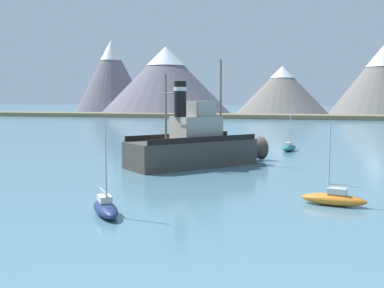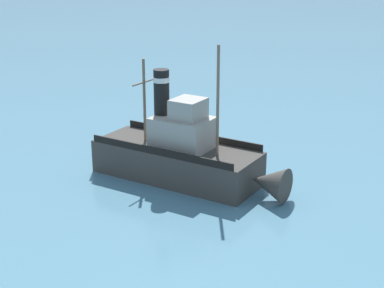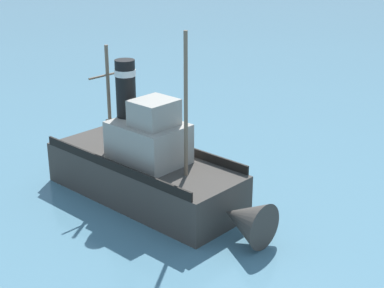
# 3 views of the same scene
# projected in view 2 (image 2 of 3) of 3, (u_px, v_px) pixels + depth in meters

# --- Properties ---
(ground_plane) EXTENTS (600.00, 600.00, 0.00)m
(ground_plane) POSITION_uv_depth(u_px,v_px,m) (175.00, 168.00, 44.16)
(ground_plane) COLOR teal
(old_tugboat) EXTENTS (12.20, 12.91, 9.90)m
(old_tugboat) POSITION_uv_depth(u_px,v_px,m) (184.00, 156.00, 41.49)
(old_tugboat) COLOR #423D38
(old_tugboat) RESTS_ON ground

